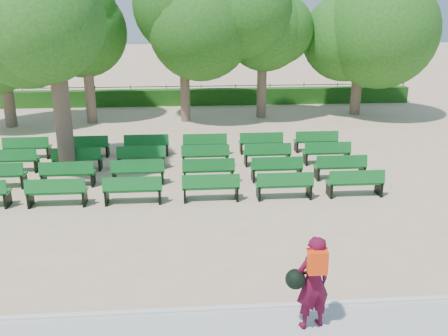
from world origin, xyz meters
The scene contains 8 objects.
ground centered at (0.00, 0.00, 0.00)m, with size 120.00×120.00×0.00m, color tan.
curb centered at (0.00, -6.25, 0.05)m, with size 30.00×0.12×0.10m, color silver.
hedge centered at (0.00, 14.00, 0.45)m, with size 26.00×0.70×0.90m, color #1C4F14.
fence centered at (0.00, 14.40, 0.00)m, with size 26.00×0.10×1.02m, color black, non-canonical shape.
tree_line centered at (0.00, 10.00, 0.00)m, with size 21.80×6.80×7.04m, color #25631A, non-canonical shape.
bench_array centered at (-0.39, 1.74, 0.09)m, with size 1.70×0.62×1.05m.
tree_among centered at (-3.98, 2.17, 4.30)m, with size 4.34×4.34×6.29m.
person centered at (2.10, -6.89, 0.96)m, with size 0.86×0.58×1.74m.
Camera 1 is at (-0.01, -14.24, 5.47)m, focal length 40.00 mm.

